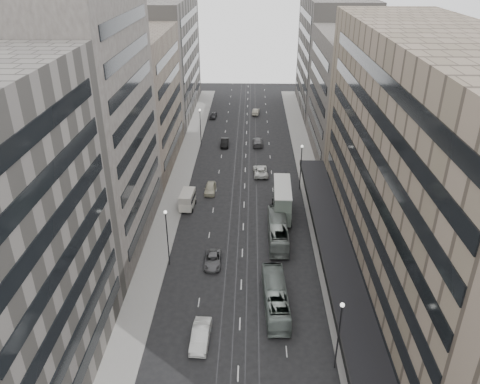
# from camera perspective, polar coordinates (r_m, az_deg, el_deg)

# --- Properties ---
(ground) EXTENTS (220.00, 220.00, 0.00)m
(ground) POSITION_cam_1_polar(r_m,az_deg,el_deg) (54.01, -0.05, -16.49)
(ground) COLOR black
(ground) RESTS_ON ground
(sidewalk_right) EXTENTS (4.00, 125.00, 0.15)m
(sidewalk_right) POSITION_cam_1_polar(r_m,az_deg,el_deg) (85.84, 8.63, 1.14)
(sidewalk_right) COLOR gray
(sidewalk_right) RESTS_ON ground
(sidewalk_left) EXTENTS (4.00, 125.00, 0.15)m
(sidewalk_left) POSITION_cam_1_polar(r_m,az_deg,el_deg) (86.12, -7.42, 1.32)
(sidewalk_left) COLOR gray
(sidewalk_left) RESTS_ON ground
(department_store) EXTENTS (19.20, 60.00, 30.00)m
(department_store) POSITION_cam_1_polar(r_m,az_deg,el_deg) (55.97, 22.71, 1.41)
(department_store) COLOR #776757
(department_store) RESTS_ON ground
(building_right_mid) EXTENTS (15.00, 28.00, 24.00)m
(building_right_mid) POSITION_cam_1_polar(r_m,az_deg,el_deg) (96.71, 13.87, 11.23)
(building_right_mid) COLOR #433F3A
(building_right_mid) RESTS_ON ground
(building_right_far) EXTENTS (15.00, 32.00, 28.00)m
(building_right_far) POSITION_cam_1_polar(r_m,az_deg,el_deg) (124.98, 11.26, 15.93)
(building_right_far) COLOR #64605A
(building_right_far) RESTS_ON ground
(building_left_b) EXTENTS (15.00, 26.00, 34.00)m
(building_left_b) POSITION_cam_1_polar(r_m,az_deg,el_deg) (65.50, -18.94, 7.64)
(building_left_b) COLOR #433F3A
(building_left_b) RESTS_ON ground
(building_left_c) EXTENTS (15.00, 28.00, 25.00)m
(building_left_c) POSITION_cam_1_polar(r_m,az_deg,el_deg) (91.42, -13.13, 10.73)
(building_left_c) COLOR #6B6153
(building_left_c) RESTS_ON ground
(building_left_d) EXTENTS (15.00, 38.00, 28.00)m
(building_left_d) POSITION_cam_1_polar(r_m,az_deg,el_deg) (122.43, -9.57, 15.84)
(building_left_d) COLOR #64605A
(building_left_d) RESTS_ON ground
(lamp_right_near) EXTENTS (0.44, 0.44, 8.32)m
(lamp_right_near) POSITION_cam_1_polar(r_m,az_deg,el_deg) (47.59, 12.02, -15.96)
(lamp_right_near) COLOR #262628
(lamp_right_near) RESTS_ON ground
(lamp_right_far) EXTENTS (0.44, 0.44, 8.32)m
(lamp_right_far) POSITION_cam_1_polar(r_m,az_deg,el_deg) (81.18, 7.46, 3.64)
(lamp_right_far) COLOR #262628
(lamp_right_far) RESTS_ON ground
(lamp_left_near) EXTENTS (0.44, 0.44, 8.32)m
(lamp_left_near) POSITION_cam_1_polar(r_m,az_deg,el_deg) (61.25, -8.90, -4.79)
(lamp_left_near) COLOR #262628
(lamp_left_near) RESTS_ON ground
(lamp_left_far) EXTENTS (0.44, 0.44, 8.32)m
(lamp_left_far) POSITION_cam_1_polar(r_m,az_deg,el_deg) (99.96, -4.86, 8.34)
(lamp_left_far) COLOR #262628
(lamp_left_far) RESTS_ON ground
(bus_near) EXTENTS (3.02, 10.89, 3.00)m
(bus_near) POSITION_cam_1_polar(r_m,az_deg,el_deg) (55.96, 4.35, -12.68)
(bus_near) COLOR gray
(bus_near) RESTS_ON ground
(bus_far) EXTENTS (2.64, 11.22, 3.13)m
(bus_far) POSITION_cam_1_polar(r_m,az_deg,el_deg) (67.89, 4.64, -4.69)
(bus_far) COLOR gray
(bus_far) RESTS_ON ground
(double_decker) EXTENTS (3.12, 9.45, 5.13)m
(double_decker) POSITION_cam_1_polar(r_m,az_deg,el_deg) (73.64, 5.15, -0.91)
(double_decker) COLOR slate
(double_decker) RESTS_ON ground
(panel_van) EXTENTS (2.48, 4.64, 2.84)m
(panel_van) POSITION_cam_1_polar(r_m,az_deg,el_deg) (76.38, -6.43, -0.91)
(panel_van) COLOR silver
(panel_van) RESTS_ON ground
(sedan_1) EXTENTS (2.06, 5.30, 1.72)m
(sedan_1) POSITION_cam_1_polar(r_m,az_deg,el_deg) (52.35, -4.82, -17.04)
(sedan_1) COLOR silver
(sedan_1) RESTS_ON ground
(sedan_2) EXTENTS (2.31, 4.85, 1.33)m
(sedan_2) POSITION_cam_1_polar(r_m,az_deg,el_deg) (63.22, -3.35, -8.29)
(sedan_2) COLOR #5B5B5D
(sedan_2) RESTS_ON ground
(sedan_4) EXTENTS (1.99, 4.71, 1.59)m
(sedan_4) POSITION_cam_1_polar(r_m,az_deg,el_deg) (81.36, -3.64, 0.45)
(sedan_4) COLOR #BAB49A
(sedan_4) RESTS_ON ground
(sedan_5) EXTENTS (1.67, 4.67, 1.53)m
(sedan_5) POSITION_cam_1_polar(r_m,az_deg,el_deg) (101.50, -1.87, 6.06)
(sedan_5) COLOR black
(sedan_5) RESTS_ON ground
(sedan_6) EXTENTS (2.89, 5.71, 1.55)m
(sedan_6) POSITION_cam_1_polar(r_m,az_deg,el_deg) (87.95, 2.52, 2.60)
(sedan_6) COLOR white
(sedan_6) RESTS_ON ground
(sedan_7) EXTENTS (2.19, 5.31, 1.54)m
(sedan_7) POSITION_cam_1_polar(r_m,az_deg,el_deg) (101.97, 2.19, 6.15)
(sedan_7) COLOR slate
(sedan_7) RESTS_ON ground
(sedan_8) EXTENTS (1.96, 4.08, 1.34)m
(sedan_8) POSITION_cam_1_polar(r_m,az_deg,el_deg) (119.79, -3.25, 9.32)
(sedan_8) COLOR #27272A
(sedan_8) RESTS_ON ground
(sedan_9) EXTENTS (2.05, 4.63, 1.48)m
(sedan_9) POSITION_cam_1_polar(r_m,az_deg,el_deg) (122.45, 1.95, 9.78)
(sedan_9) COLOR #A8A28C
(sedan_9) RESTS_ON ground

